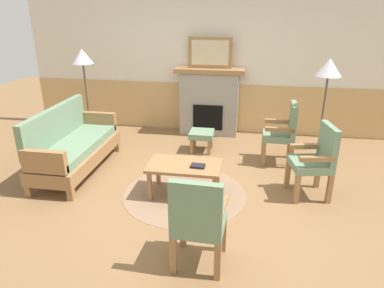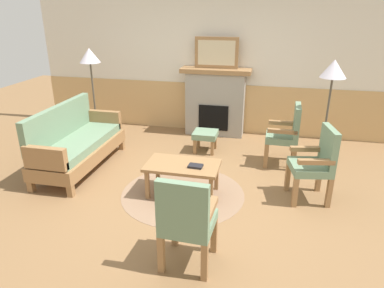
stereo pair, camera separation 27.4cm
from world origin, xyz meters
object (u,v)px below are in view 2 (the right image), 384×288
Objects in this scene: book_on_table at (195,166)px; floor_lamp_by_couch at (90,61)px; fireplace at (215,101)px; armchair_near_fireplace at (316,161)px; couch at (77,144)px; floor_lamp_by_chairs at (333,76)px; armchair_front_left at (186,219)px; coffee_table at (183,168)px; armchair_by_window_left at (287,132)px; footstool at (205,136)px; framed_picture at (216,53)px.

floor_lamp_by_couch is (-2.27, 1.72, 1.00)m from book_on_table.
fireplace reaches higher than armchair_near_fireplace.
floor_lamp_by_chairs is at bearing 11.43° from couch.
book_on_table is at bearing -143.82° from floor_lamp_by_chairs.
floor_lamp_by_chairs is at bearing 59.64° from armchair_front_left.
armchair_by_window_left is (1.34, 1.28, 0.15)m from coffee_table.
fireplace is at bearing 20.39° from floor_lamp_by_couch.
fireplace reaches higher than armchair_by_window_left.
armchair_front_left is at bearing -128.75° from armchair_near_fireplace.
fireplace is at bearing 47.93° from couch.
armchair_near_fireplace is at bearing -101.56° from floor_lamp_by_chairs.
floor_lamp_by_couch is 3.99m from floor_lamp_by_chairs.
book_on_table is 0.18× the size of armchair_near_fireplace.
floor_lamp_by_chairs reaches higher than armchair_by_window_left.
coffee_table is 2.40× the size of footstool.
coffee_table reaches higher than footstool.
framed_picture is at bearing 145.61° from floor_lamp_by_chairs.
armchair_near_fireplace is at bearing -3.00° from couch.
coffee_table is at bearing -13.91° from couch.
armchair_front_left is 0.58× the size of floor_lamp_by_chairs.
footstool is 2.11m from armchair_near_fireplace.
footstool is 2.92m from armchair_front_left.
book_on_table is at bearing -168.20° from armchair_near_fireplace.
armchair_near_fireplace is (1.68, 0.26, 0.15)m from coffee_table.
fireplace is at bearing 95.41° from armchair_front_left.
framed_picture reaches higher than book_on_table.
floor_lamp_by_couch is at bearing 141.42° from coffee_table.
couch is at bearing -132.07° from framed_picture.
fireplace reaches higher than coffee_table.
couch reaches higher than book_on_table.
coffee_table is (1.79, -0.44, -0.01)m from couch.
floor_lamp_by_couch is (-2.10, 0.14, 1.17)m from footstool.
floor_lamp_by_couch is at bearing 176.19° from footstool.
book_on_table reaches higher than footstool.
book_on_table is at bearing -83.78° from footstool.
framed_picture is at bearing 90.00° from fireplace.
armchair_front_left is (0.37, -2.88, 0.25)m from footstool.
couch is 2.10m from footstool.
framed_picture is at bearing 138.43° from armchair_by_window_left.
framed_picture is 4.42× the size of book_on_table.
floor_lamp_by_chairs is (1.87, 1.18, 1.06)m from coffee_table.
framed_picture is 2.24m from floor_lamp_by_chairs.
fireplace is 1.33× the size of armchair_near_fireplace.
fireplace is at bearing 93.67° from book_on_table.
armchair_front_left is at bearing -84.59° from framed_picture.
floor_lamp_by_couch is (-2.09, 1.66, 1.06)m from coffee_table.
framed_picture reaches higher than floor_lamp_by_couch.
fireplace is 2.39m from floor_lamp_by_couch.
framed_picture is at bearing 95.41° from armchair_front_left.
fireplace is at bearing 89.30° from footstool.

